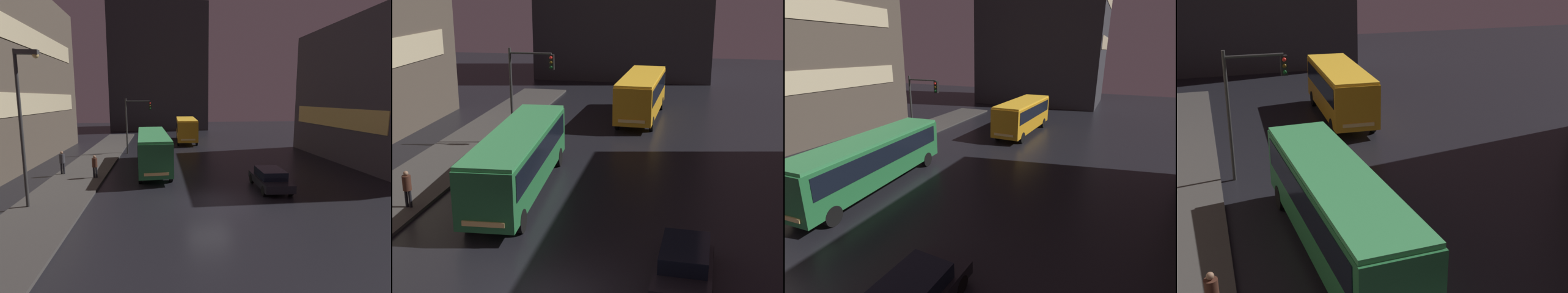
{
  "view_description": "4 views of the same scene",
  "coord_description": "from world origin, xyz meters",
  "views": [
    {
      "loc": [
        -2.84,
        -16.98,
        6.04
      ],
      "look_at": [
        0.52,
        11.34,
        1.49
      ],
      "focal_mm": 28.0,
      "sensor_mm": 36.0,
      "label": 1
    },
    {
      "loc": [
        4.34,
        -14.58,
        9.74
      ],
      "look_at": [
        -0.38,
        10.12,
        2.12
      ],
      "focal_mm": 50.0,
      "sensor_mm": 36.0,
      "label": 2
    },
    {
      "loc": [
        9.58,
        -3.89,
        7.93
      ],
      "look_at": [
        2.11,
        12.1,
        2.38
      ],
      "focal_mm": 28.0,
      "sensor_mm": 36.0,
      "label": 3
    },
    {
      "loc": [
        -7.33,
        -7.45,
        10.0
      ],
      "look_at": [
        -1.13,
        12.02,
        2.64
      ],
      "focal_mm": 50.0,
      "sensor_mm": 36.0,
      "label": 4
    }
  ],
  "objects": [
    {
      "name": "bus_near",
      "position": [
        -3.43,
        8.82,
        1.93
      ],
      "size": [
        3.07,
        11.42,
        3.13
      ],
      "rotation": [
        0.0,
        0.0,
        3.2
      ],
      "color": "#236B38",
      "rests_on": "ground"
    },
    {
      "name": "traffic_light_main",
      "position": [
        -5.42,
        16.59,
        4.04
      ],
      "size": [
        2.8,
        0.35,
        6.01
      ],
      "color": "#2D2D2D",
      "rests_on": "ground"
    },
    {
      "name": "bus_far",
      "position": [
        0.82,
        24.83,
        2.01
      ],
      "size": [
        2.95,
        9.62,
        3.27
      ],
      "rotation": [
        0.0,
        0.0,
        3.1
      ],
      "color": "orange",
      "rests_on": "ground"
    }
  ]
}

